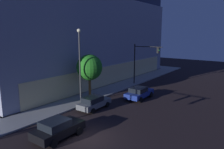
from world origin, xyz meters
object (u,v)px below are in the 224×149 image
sidewalk_tree (89,68)px  traffic_light_far_corner (143,58)px  modern_building (52,35)px  car_black (58,128)px  street_lamp_sidewalk (80,58)px  car_grey (94,102)px  car_blue (139,93)px

sidewalk_tree → traffic_light_far_corner: bearing=-10.2°
modern_building → car_black: modern_building is taller
street_lamp_sidewalk → sidewalk_tree: 2.61m
sidewalk_tree → car_grey: size_ratio=1.34×
traffic_light_far_corner → street_lamp_sidewalk: 12.87m
modern_building → street_lamp_sidewalk: modern_building is taller
traffic_light_far_corner → car_black: bearing=-170.9°
car_blue → car_black: bearing=179.8°
modern_building → car_grey: bearing=-118.0°
car_grey → car_blue: car_blue is taller
car_black → car_grey: 7.23m
modern_building → car_grey: (-11.32, -21.33, -7.44)m
modern_building → street_lamp_sidewalk: size_ratio=4.35×
traffic_light_far_corner → street_lamp_sidewalk: bearing=173.3°
street_lamp_sidewalk → car_grey: street_lamp_sidewalk is taller
traffic_light_far_corner → car_grey: (-13.29, -1.08, -3.82)m
sidewalk_tree → car_blue: 7.24m
street_lamp_sidewalk → car_blue: bearing=-39.0°
car_black → car_blue: (13.35, -0.04, -0.02)m
car_black → sidewalk_tree: bearing=28.4°
car_blue → sidewalk_tree: bearing=126.0°
street_lamp_sidewalk → car_black: street_lamp_sidewalk is taller
sidewalk_tree → modern_building: bearing=64.7°
sidewalk_tree → car_grey: bearing=-131.5°
modern_building → car_black: size_ratio=8.87×
sidewalk_tree → car_black: size_ratio=1.31×
sidewalk_tree → car_black: 11.35m
traffic_light_far_corner → car_grey: size_ratio=1.56×
traffic_light_far_corner → car_grey: 13.87m
modern_building → street_lamp_sidewalk: bearing=-119.9°
car_black → traffic_light_far_corner: bearing=9.1°
street_lamp_sidewalk → car_blue: 8.98m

